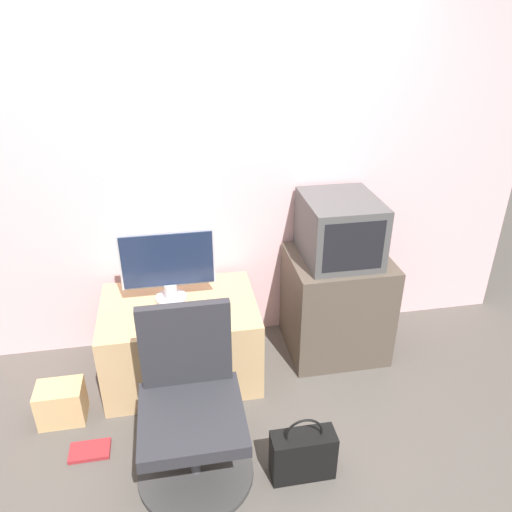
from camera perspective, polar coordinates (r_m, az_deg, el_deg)
ground_plane at (r=2.83m, az=-1.97°, el=-24.31°), size 12.00×12.00×0.00m
wall_back at (r=3.20m, az=-5.92°, el=10.69°), size 4.40×0.05×2.60m
desk at (r=3.28m, az=-8.55°, el=-9.40°), size 0.96×0.67×0.53m
side_stand at (r=3.46m, az=9.11°, el=-5.43°), size 0.65×0.58×0.71m
main_monitor at (r=3.06m, az=-10.00°, el=-1.03°), size 0.57×0.19×0.47m
keyboard at (r=3.02m, az=-9.42°, el=-6.73°), size 0.37×0.13×0.01m
mouse at (r=3.02m, az=-4.99°, el=-6.14°), size 0.06×0.04×0.03m
crt_tv at (r=3.20m, az=9.53°, el=3.09°), size 0.46×0.53×0.40m
office_chair at (r=2.64m, az=-7.40°, el=-17.46°), size 0.60×0.60×0.91m
cardboard_box_lower at (r=3.23m, az=-21.36°, el=-15.38°), size 0.26×0.19×0.24m
handbag at (r=2.76m, az=5.37°, el=-21.62°), size 0.33×0.13×0.38m
book at (r=3.07m, az=-18.45°, el=-20.37°), size 0.22×0.13×0.02m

